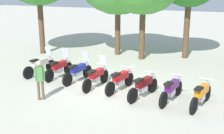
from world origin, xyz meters
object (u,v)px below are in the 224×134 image
Objects in this scene: motorcycle_1 at (59,68)px; motorcycle_2 at (78,71)px; motorcycle_3 at (96,76)px; motorcycle_6 at (172,89)px; motorcycle_0 at (40,65)px; motorcycle_7 at (201,94)px; person_0 at (40,77)px; motorcycle_5 at (143,86)px; motorcycle_4 at (120,80)px.

motorcycle_1 is 1.01× the size of motorcycle_2.
motorcycle_6 is at bearing -90.14° from motorcycle_3.
motorcycle_0 is at bearing 93.93° from motorcycle_1.
person_0 is (-6.17, -1.64, 0.47)m from motorcycle_7.
motorcycle_5 is 4.25m from person_0.
motorcycle_1 reaches higher than motorcycle_7.
motorcycle_5 is at bearing 81.14° from person_0.
motorcycle_5 is 2.33m from motorcycle_7.
motorcycle_5 is (5.82, -1.10, -0.01)m from motorcycle_0.
motorcycle_3 is at bearing 96.98° from motorcycle_5.
motorcycle_5 is (2.33, -0.42, -0.01)m from motorcycle_3.
motorcycle_7 is at bearing -89.40° from motorcycle_2.
motorcycle_4 is at bearing 92.64° from motorcycle_6.
motorcycle_0 reaches higher than motorcycle_7.
motorcycle_7 is at bearing -90.21° from motorcycle_3.
motorcycle_4 is 1.00× the size of motorcycle_6.
motorcycle_3 is 1.02× the size of motorcycle_4.
motorcycle_4 is 1.00× the size of motorcycle_7.
motorcycle_1 is at bearing 81.47° from motorcycle_3.
motorcycle_6 is at bearing -86.22° from motorcycle_4.
motorcycle_7 is at bearing -93.26° from motorcycle_1.
motorcycle_2 reaches higher than motorcycle_4.
motorcycle_0 is at bearing 93.38° from motorcycle_6.
person_0 is (0.82, -2.82, 0.45)m from motorcycle_1.
motorcycle_4 is 3.53m from motorcycle_7.
motorcycle_1 is at bearing 90.92° from motorcycle_2.
motorcycle_5 is at bearing 100.62° from motorcycle_7.
motorcycle_3 is at bearing 102.50° from motorcycle_4.
motorcycle_4 is (2.33, -0.45, -0.01)m from motorcycle_2.
motorcycle_5 is at bearing -88.82° from motorcycle_0.
motorcycle_2 is (2.33, -0.24, 0.00)m from motorcycle_0.
motorcycle_7 is (4.66, -0.55, -0.01)m from motorcycle_3.
motorcycle_3 is 1.03× the size of motorcycle_5.
motorcycle_6 is at bearing -86.98° from motorcycle_0.
motorcycle_0 is 2.34m from motorcycle_2.
motorcycle_0 is 5.92m from motorcycle_5.
motorcycle_7 is (2.33, -0.13, 0.00)m from motorcycle_5.
motorcycle_0 is 1.01× the size of motorcycle_7.
motorcycle_1 is 1.00× the size of motorcycle_3.
motorcycle_0 is 7.07m from motorcycle_6.
person_0 reaches higher than motorcycle_7.
motorcycle_3 is at bearing 111.89° from person_0.
motorcycle_3 is 1.01× the size of motorcycle_6.
motorcycle_7 is (3.49, -0.54, 0.00)m from motorcycle_4.
motorcycle_3 is (2.33, -0.63, 0.00)m from motorcycle_1.
person_0 is at bearing -133.46° from motorcycle_0.
motorcycle_2 is 1.24m from motorcycle_3.
motorcycle_2 is 1.01× the size of motorcycle_4.
person_0 reaches higher than motorcycle_1.
motorcycle_1 is 1.01× the size of motorcycle_6.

